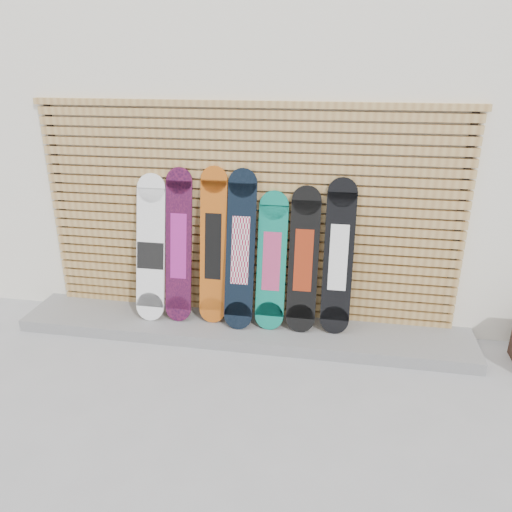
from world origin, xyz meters
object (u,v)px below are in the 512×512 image
(snowboard_4, at_px, (272,261))
(snowboard_0, at_px, (151,249))
(snowboard_6, at_px, (338,258))
(snowboard_3, at_px, (240,250))
(snowboard_1, at_px, (179,246))
(snowboard_2, at_px, (213,246))
(snowboard_5, at_px, (303,260))

(snowboard_4, bearing_deg, snowboard_0, -179.20)
(snowboard_6, bearing_deg, snowboard_3, -177.51)
(snowboard_0, bearing_deg, snowboard_1, 4.13)
(snowboard_2, height_order, snowboard_6, snowboard_2)
(snowboard_4, bearing_deg, snowboard_2, 177.98)
(snowboard_0, distance_m, snowboard_1, 0.30)
(snowboard_0, height_order, snowboard_1, snowboard_1)
(snowboard_2, distance_m, snowboard_6, 1.24)
(snowboard_4, bearing_deg, snowboard_5, 0.19)
(snowboard_0, relative_size, snowboard_2, 0.94)
(snowboard_5, xyz_separation_m, snowboard_6, (0.33, 0.02, 0.05))
(snowboard_4, distance_m, snowboard_5, 0.31)
(snowboard_1, bearing_deg, snowboard_6, 0.48)
(snowboard_0, xyz_separation_m, snowboard_1, (0.29, 0.02, 0.05))
(snowboard_3, bearing_deg, snowboard_5, 2.35)
(snowboard_0, height_order, snowboard_3, snowboard_3)
(snowboard_4, height_order, snowboard_6, snowboard_6)
(snowboard_2, relative_size, snowboard_4, 1.16)
(snowboard_2, distance_m, snowboard_5, 0.91)
(snowboard_1, distance_m, snowboard_4, 0.95)
(snowboard_1, relative_size, snowboard_2, 0.98)
(snowboard_2, bearing_deg, snowboard_4, -2.02)
(snowboard_3, distance_m, snowboard_5, 0.63)
(snowboard_3, bearing_deg, snowboard_1, 177.48)
(snowboard_2, xyz_separation_m, snowboard_4, (0.59, -0.02, -0.11))
(snowboard_2, relative_size, snowboard_3, 1.01)
(snowboard_0, xyz_separation_m, snowboard_4, (1.24, 0.02, -0.05))
(snowboard_2, distance_m, snowboard_3, 0.29)
(snowboard_1, distance_m, snowboard_2, 0.36)
(snowboard_1, height_order, snowboard_5, snowboard_1)
(snowboard_0, distance_m, snowboard_4, 1.24)
(snowboard_5, bearing_deg, snowboard_6, 2.75)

